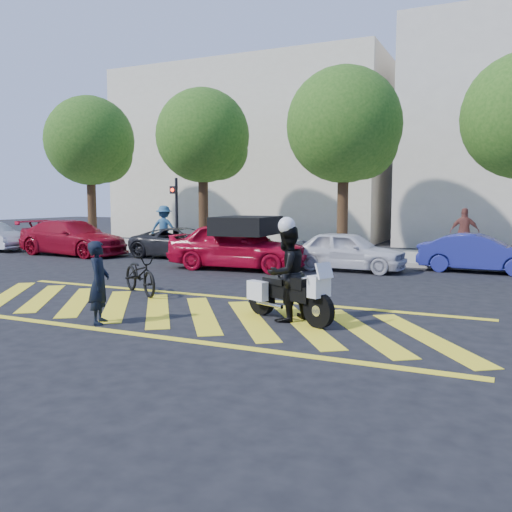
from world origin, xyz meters
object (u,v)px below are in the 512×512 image
at_px(red_convertible, 237,246).
at_px(parked_mid_left, 184,243).
at_px(police_motorcycle, 287,294).
at_px(parked_right, 479,253).
at_px(officer_bike, 99,282).
at_px(officer_moto, 286,273).
at_px(parked_mid_right, 348,251).
at_px(parked_left, 73,238).
at_px(bicycle, 140,274).

height_order(red_convertible, parked_mid_left, red_convertible).
distance_m(police_motorcycle, parked_right, 9.50).
xyz_separation_m(officer_bike, parked_mid_left, (-4.66, 10.28, -0.18)).
bearing_deg(officer_moto, parked_mid_right, -149.88).
distance_m(officer_moto, parked_left, 14.72).
height_order(parked_left, parked_mid_right, parked_left).
distance_m(officer_bike, bicycle, 3.19).
bearing_deg(officer_moto, officer_bike, -37.96).
bearing_deg(parked_right, police_motorcycle, 164.12).
xyz_separation_m(parked_mid_left, parked_mid_right, (6.87, -0.92, 0.05)).
bearing_deg(parked_right, bicycle, 139.12).
bearing_deg(parked_mid_left, officer_moto, -137.45).
distance_m(officer_bike, officer_moto, 3.54).
bearing_deg(parked_right, parked_left, 97.76).
height_order(officer_bike, parked_mid_left, officer_bike).
bearing_deg(parked_left, police_motorcycle, -117.44).
bearing_deg(parked_left, officer_bike, -130.81).
height_order(police_motorcycle, red_convertible, red_convertible).
bearing_deg(officer_bike, officer_moto, -88.03).
bearing_deg(officer_moto, parked_mid_left, -114.44).
bearing_deg(officer_bike, bicycle, -3.37).
bearing_deg(red_convertible, officer_moto, -149.64).
relative_size(parked_mid_right, parked_right, 1.02).
xyz_separation_m(police_motorcycle, parked_mid_right, (-0.92, 7.66, 0.12)).
bearing_deg(officer_moto, police_motorcycle, 152.02).
bearing_deg(parked_mid_left, bicycle, -154.77).
xyz_separation_m(officer_bike, officer_moto, (3.11, 1.69, 0.14)).
bearing_deg(red_convertible, officer_bike, -175.07).
bearing_deg(parked_mid_right, officer_bike, 168.86).
height_order(officer_bike, red_convertible, red_convertible).
xyz_separation_m(police_motorcycle, red_convertible, (-4.32, 6.41, 0.26)).
xyz_separation_m(officer_bike, police_motorcycle, (3.12, 1.71, -0.26)).
distance_m(officer_bike, parked_right, 12.35).
distance_m(bicycle, officer_moto, 4.55).
distance_m(bicycle, parked_mid_right, 7.32).
xyz_separation_m(parked_mid_left, parked_right, (10.80, 0.43, 0.01)).
xyz_separation_m(parked_left, parked_mid_left, (4.83, 0.97, -0.13)).
relative_size(police_motorcycle, parked_mid_right, 0.54).
bearing_deg(parked_left, parked_mid_right, -86.09).
height_order(officer_bike, parked_right, officer_bike).
distance_m(officer_bike, parked_mid_left, 11.29).
bearing_deg(bicycle, police_motorcycle, -72.75).
height_order(officer_moto, red_convertible, officer_moto).
bearing_deg(officer_bike, parked_left, 18.90).
relative_size(bicycle, parked_mid_right, 0.50).
height_order(police_motorcycle, parked_left, parked_left).
xyz_separation_m(officer_bike, parked_left, (-9.49, 9.32, -0.06)).
relative_size(officer_bike, parked_mid_right, 0.41).
bearing_deg(parked_right, parked_mid_left, 94.94).
height_order(parked_mid_left, parked_right, parked_right).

